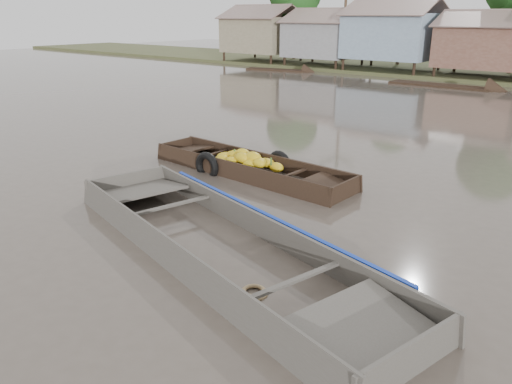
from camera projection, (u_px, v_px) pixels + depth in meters
The scene contains 3 objects.
ground at pixel (232, 234), 10.24m from camera, with size 120.00×120.00×0.00m, color #50473E.
banana_boat at pixel (246, 166), 14.10m from camera, with size 6.45×1.74×0.90m.
viewer_boat at pixel (223, 251), 9.31m from camera, with size 8.88×4.14×0.69m.
Camera 1 is at (6.34, -6.89, 4.25)m, focal length 35.00 mm.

